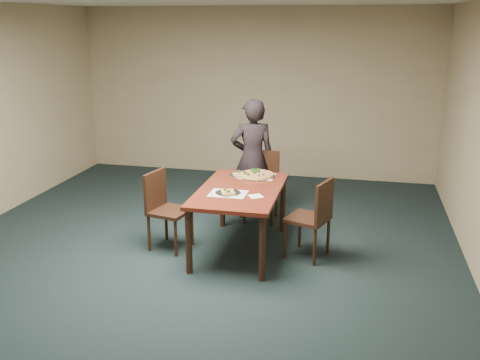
% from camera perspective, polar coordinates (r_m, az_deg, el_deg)
% --- Properties ---
extents(ground, '(8.00, 8.00, 0.00)m').
position_cam_1_polar(ground, '(5.74, -6.45, -9.97)').
color(ground, black).
rests_on(ground, ground).
extents(room_shell, '(8.00, 8.00, 8.00)m').
position_cam_1_polar(room_shell, '(5.20, -7.07, 7.43)').
color(room_shell, tan).
rests_on(room_shell, ground).
extents(dining_table, '(0.90, 1.50, 0.75)m').
position_cam_1_polar(dining_table, '(6.03, 0.00, -1.75)').
color(dining_table, '#531910').
rests_on(dining_table, ground).
extents(chair_far, '(0.42, 0.42, 0.91)m').
position_cam_1_polar(chair_far, '(7.11, 2.37, -0.12)').
color(chair_far, black).
rests_on(chair_far, ground).
extents(chair_left, '(0.50, 0.50, 0.91)m').
position_cam_1_polar(chair_left, '(6.24, -8.10, -2.68)').
color(chair_left, black).
rests_on(chair_left, ground).
extents(chair_right, '(0.54, 0.54, 0.91)m').
position_cam_1_polar(chair_right, '(5.95, 7.93, -3.65)').
color(chair_right, black).
rests_on(chair_right, ground).
extents(diner, '(0.68, 0.56, 1.60)m').
position_cam_1_polar(diner, '(7.10, 1.32, 2.27)').
color(diner, black).
rests_on(diner, ground).
extents(placemat_main, '(0.42, 0.32, 0.00)m').
position_cam_1_polar(placemat_main, '(6.48, 1.82, 0.41)').
color(placemat_main, white).
rests_on(placemat_main, dining_table).
extents(placemat_near, '(0.40, 0.30, 0.00)m').
position_cam_1_polar(placemat_near, '(5.83, -1.28, -1.45)').
color(placemat_near, white).
rests_on(placemat_near, dining_table).
extents(pizza_pan, '(0.44, 0.44, 0.07)m').
position_cam_1_polar(pizza_pan, '(6.48, 1.79, 0.61)').
color(pizza_pan, silver).
rests_on(pizza_pan, dining_table).
extents(slice_plate_near, '(0.28, 0.28, 0.06)m').
position_cam_1_polar(slice_plate_near, '(5.83, -1.29, -1.33)').
color(slice_plate_near, silver).
rests_on(slice_plate_near, dining_table).
extents(slice_plate_far, '(0.28, 0.28, 0.06)m').
position_cam_1_polar(slice_plate_far, '(6.52, 0.09, 0.61)').
color(slice_plate_far, silver).
rests_on(slice_plate_far, dining_table).
extents(napkin, '(0.19, 0.19, 0.01)m').
position_cam_1_polar(napkin, '(5.73, 1.70, -1.75)').
color(napkin, white).
rests_on(napkin, dining_table).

